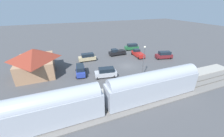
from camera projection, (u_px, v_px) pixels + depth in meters
name	position (u px, v px, depth m)	size (l,w,h in m)	color
ground_plane	(128.00, 66.00, 37.36)	(200.00, 200.00, 0.00)	#4C4C4F
railway_track	(163.00, 94.00, 25.55)	(4.80, 70.00, 0.30)	slate
platform	(150.00, 83.00, 28.89)	(3.20, 46.00, 0.30)	#A8A399
passenger_train	(104.00, 96.00, 20.57)	(2.93, 35.00, 4.98)	#ADB2BC
station_building	(35.00, 61.00, 32.01)	(10.62, 8.41, 6.11)	tan
pedestrian_on_platform	(180.00, 74.00, 30.30)	(0.36, 0.36, 1.71)	#333338
suv_green	(132.00, 47.00, 49.80)	(2.74, 5.16, 2.22)	#236638
suv_tan	(87.00, 57.00, 40.17)	(2.10, 4.95, 2.22)	#C6B284
suv_silver	(106.00, 72.00, 31.32)	(2.69, 5.14, 2.22)	silver
pickup_red	(138.00, 53.00, 43.46)	(5.46, 2.62, 2.14)	red
suv_maroon	(164.00, 55.00, 41.86)	(3.08, 5.23, 2.22)	maroon
suv_blue	(80.00, 70.00, 32.40)	(5.12, 2.90, 2.22)	#283D9E
pickup_black	(117.00, 52.00, 44.67)	(2.07, 5.44, 2.14)	black
light_pole_near_platform	(144.00, 59.00, 29.25)	(0.44, 0.44, 7.44)	#515156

